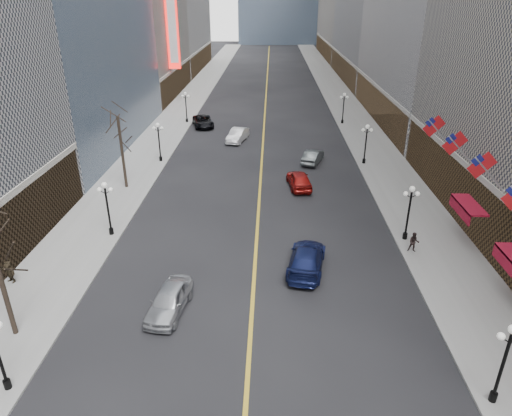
# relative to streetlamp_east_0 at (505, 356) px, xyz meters

# --- Properties ---
(sidewalk_east) EXTENTS (6.00, 230.00, 0.15)m
(sidewalk_east) POSITION_rel_streetlamp_east_0_xyz_m (2.20, 56.00, -2.83)
(sidewalk_east) COLOR gray
(sidewalk_east) RESTS_ON ground
(sidewalk_west) EXTENTS (6.00, 230.00, 0.15)m
(sidewalk_west) POSITION_rel_streetlamp_east_0_xyz_m (-25.80, 56.00, -2.83)
(sidewalk_west) COLOR gray
(sidewalk_west) RESTS_ON ground
(lane_line) EXTENTS (0.25, 200.00, 0.02)m
(lane_line) POSITION_rel_streetlamp_east_0_xyz_m (-11.80, 66.00, -2.89)
(lane_line) COLOR gold
(lane_line) RESTS_ON ground
(streetlamp_east_0) EXTENTS (1.26, 0.44, 4.52)m
(streetlamp_east_0) POSITION_rel_streetlamp_east_0_xyz_m (0.00, 0.00, 0.00)
(streetlamp_east_0) COLOR black
(streetlamp_east_0) RESTS_ON sidewalk_east
(streetlamp_east_1) EXTENTS (1.26, 0.44, 4.52)m
(streetlamp_east_1) POSITION_rel_streetlamp_east_0_xyz_m (0.00, 16.00, 0.00)
(streetlamp_east_1) COLOR black
(streetlamp_east_1) RESTS_ON sidewalk_east
(streetlamp_east_2) EXTENTS (1.26, 0.44, 4.52)m
(streetlamp_east_2) POSITION_rel_streetlamp_east_0_xyz_m (0.00, 34.00, 0.00)
(streetlamp_east_2) COLOR black
(streetlamp_east_2) RESTS_ON sidewalk_east
(streetlamp_east_3) EXTENTS (1.26, 0.44, 4.52)m
(streetlamp_east_3) POSITION_rel_streetlamp_east_0_xyz_m (0.00, 52.00, 0.00)
(streetlamp_east_3) COLOR black
(streetlamp_east_3) RESTS_ON sidewalk_east
(streetlamp_west_1) EXTENTS (1.26, 0.44, 4.52)m
(streetlamp_west_1) POSITION_rel_streetlamp_east_0_xyz_m (-23.60, 16.00, 0.00)
(streetlamp_west_1) COLOR black
(streetlamp_west_1) RESTS_ON sidewalk_west
(streetlamp_west_2) EXTENTS (1.26, 0.44, 4.52)m
(streetlamp_west_2) POSITION_rel_streetlamp_east_0_xyz_m (-23.60, 34.00, 0.00)
(streetlamp_west_2) COLOR black
(streetlamp_west_2) RESTS_ON sidewalk_west
(streetlamp_west_3) EXTENTS (1.26, 0.44, 4.52)m
(streetlamp_west_3) POSITION_rel_streetlamp_east_0_xyz_m (-23.60, 52.00, 0.00)
(streetlamp_west_3) COLOR black
(streetlamp_west_3) RESTS_ON sidewalk_west
(flag_3) EXTENTS (2.87, 0.12, 2.87)m
(flag_3) POSITION_rel_streetlamp_east_0_xyz_m (3.51, 13.00, 4.39)
(flag_3) COLOR #B2B2B7
(flag_3) RESTS_ON ground
(flag_4) EXTENTS (2.87, 0.12, 2.87)m
(flag_4) POSITION_rel_streetlamp_east_0_xyz_m (3.51, 18.00, 4.39)
(flag_4) COLOR #B2B2B7
(flag_4) RESTS_ON ground
(flag_5) EXTENTS (2.87, 0.12, 2.87)m
(flag_5) POSITION_rel_streetlamp_east_0_xyz_m (3.51, 23.00, 4.39)
(flag_5) COLOR #B2B2B7
(flag_5) RESTS_ON ground
(awning_c) EXTENTS (1.40, 4.00, 0.93)m
(awning_c) POSITION_rel_streetlamp_east_0_xyz_m (4.30, 16.00, 0.18)
(awning_c) COLOR maroon
(awning_c) RESTS_ON ground
(theatre_marquee) EXTENTS (2.00, 0.55, 12.00)m
(theatre_marquee) POSITION_rel_streetlamp_east_0_xyz_m (-27.68, 66.00, 9.10)
(theatre_marquee) COLOR red
(theatre_marquee) RESTS_ON ground
(tree_west_far) EXTENTS (3.60, 3.60, 7.92)m
(tree_west_far) POSITION_rel_streetlamp_east_0_xyz_m (-25.30, 26.00, 3.34)
(tree_west_far) COLOR #2D231C
(tree_west_far) RESTS_ON sidewalk_west
(car_nb_near) EXTENTS (2.63, 5.07, 1.65)m
(car_nb_near) POSITION_rel_streetlamp_east_0_xyz_m (-16.86, 6.44, -2.08)
(car_nb_near) COLOR #AFB2B7
(car_nb_near) RESTS_ON ground
(car_nb_mid) EXTENTS (2.93, 5.37, 1.68)m
(car_nb_mid) POSITION_rel_streetlamp_east_0_xyz_m (-15.20, 42.60, -2.06)
(car_nb_mid) COLOR #BBBBBD
(car_nb_mid) RESTS_ON ground
(car_nb_far) EXTENTS (4.09, 6.26, 1.60)m
(car_nb_far) POSITION_rel_streetlamp_east_0_xyz_m (-20.80, 49.83, -2.10)
(car_nb_far) COLOR black
(car_nb_far) RESTS_ON ground
(car_sb_near) EXTENTS (3.39, 6.21, 1.71)m
(car_sb_near) POSITION_rel_streetlamp_east_0_xyz_m (-8.13, 11.53, -2.05)
(car_sb_near) COLOR #131A48
(car_sb_near) RESTS_ON ground
(car_sb_mid) EXTENTS (2.68, 5.26, 1.71)m
(car_sb_mid) POSITION_rel_streetlamp_east_0_xyz_m (-7.86, 26.74, -2.04)
(car_sb_mid) COLOR maroon
(car_sb_mid) RESTS_ON ground
(car_sb_far) EXTENTS (3.05, 4.92, 1.53)m
(car_sb_far) POSITION_rel_streetlamp_east_0_xyz_m (-5.87, 34.28, -2.14)
(car_sb_far) COLOR #44494A
(car_sb_far) RESTS_ON ground
(ped_east_walk) EXTENTS (0.84, 0.59, 1.57)m
(ped_east_walk) POSITION_rel_streetlamp_east_0_xyz_m (0.07, 14.02, -1.96)
(ped_east_walk) COLOR black
(ped_east_walk) RESTS_ON sidewalk_east
(ped_west_far) EXTENTS (1.51, 1.08, 1.60)m
(ped_west_far) POSITION_rel_streetlamp_east_0_xyz_m (-28.20, 9.08, -1.95)
(ped_west_far) COLOR #2C2418
(ped_west_far) RESTS_ON sidewalk_west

